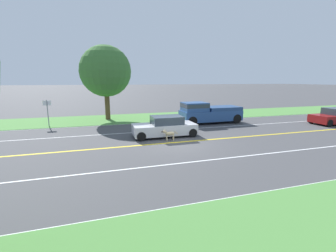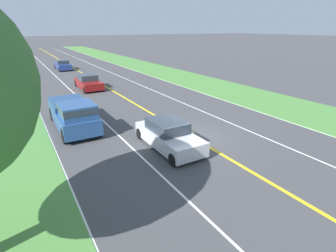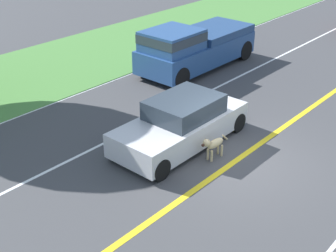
{
  "view_description": "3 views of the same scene",
  "coord_description": "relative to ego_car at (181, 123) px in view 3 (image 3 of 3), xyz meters",
  "views": [
    {
      "loc": [
        -12.91,
        4.52,
        3.83
      ],
      "look_at": [
        0.96,
        0.33,
        0.88
      ],
      "focal_mm": 24.0,
      "sensor_mm": 36.0,
      "label": 1
    },
    {
      "loc": [
        8.1,
        10.96,
        5.84
      ],
      "look_at": [
        1.74,
        0.15,
        1.1
      ],
      "focal_mm": 28.0,
      "sensor_mm": 36.0,
      "label": 2
    },
    {
      "loc": [
        -5.87,
        9.64,
        6.82
      ],
      "look_at": [
        1.7,
        1.0,
        0.87
      ],
      "focal_mm": 50.0,
      "sensor_mm": 36.0,
      "label": 3
    }
  ],
  "objects": [
    {
      "name": "lane_edge_line_right",
      "position": [
        5.21,
        -0.3,
        -0.65
      ],
      "size": [
        0.14,
        160.0,
        0.01
      ],
      "primitive_type": "cube",
      "color": "white",
      "rests_on": "ground"
    },
    {
      "name": "pickup_truck",
      "position": [
        3.62,
        -5.12,
        0.33
      ],
      "size": [
        2.09,
        5.52,
        1.92
      ],
      "color": "#284C84",
      "rests_on": "ground"
    },
    {
      "name": "dog",
      "position": [
        -1.24,
        0.1,
        -0.19
      ],
      "size": [
        0.26,
        1.1,
        0.75
      ],
      "rotation": [
        0.0,
        0.0,
        -0.07
      ],
      "color": "#D1B784",
      "rests_on": "ground"
    },
    {
      "name": "lane_dash_same_dir",
      "position": [
        1.71,
        -0.3,
        -0.65
      ],
      "size": [
        0.1,
        160.0,
        0.01
      ],
      "primitive_type": "cube",
      "color": "white",
      "rests_on": "ground"
    },
    {
      "name": "grass_verge_right",
      "position": [
        8.21,
        -0.3,
        -0.64
      ],
      "size": [
        6.0,
        160.0,
        0.03
      ],
      "primitive_type": "cube",
      "color": "#4C843D",
      "rests_on": "ground"
    },
    {
      "name": "ego_car",
      "position": [
        0.0,
        0.0,
        0.0
      ],
      "size": [
        1.85,
        4.34,
        1.41
      ],
      "color": "silver",
      "rests_on": "ground"
    },
    {
      "name": "ground_plane",
      "position": [
        -1.79,
        -0.3,
        -0.65
      ],
      "size": [
        400.0,
        400.0,
        0.0
      ],
      "primitive_type": "plane",
      "color": "#424244"
    },
    {
      "name": "centre_divider_line",
      "position": [
        -1.79,
        -0.3,
        -0.65
      ],
      "size": [
        0.18,
        160.0,
        0.01
      ],
      "primitive_type": "cube",
      "color": "yellow",
      "rests_on": "ground"
    }
  ]
}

